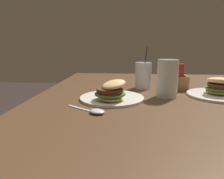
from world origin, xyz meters
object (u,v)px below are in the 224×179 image
Objects in this scene: beer_glass at (167,79)px; spoon at (95,111)px; meal_plate_near at (112,94)px; meal_plate_far at (219,90)px; juice_glass at (143,77)px; condiment_caddy at (177,80)px.

beer_glass reaches higher than spoon.
meal_plate_near is 0.48m from meal_plate_far.
meal_plate_near is at bearing 110.49° from spoon.
meal_plate_near is 0.26m from beer_glass.
meal_plate_far reaches higher than spoon.
condiment_caddy is at bearing 89.80° from juice_glass.
meal_plate_far is at bearing 66.31° from juice_glass.
juice_glass is 0.36m from meal_plate_far.
condiment_caddy is (0.00, 0.17, -0.01)m from juice_glass.
beer_glass reaches higher than meal_plate_far.
meal_plate_near is 0.41m from condiment_caddy.
beer_glass reaches higher than condiment_caddy.
meal_plate_far is at bearing 63.15° from spoon.
juice_glass is at bearing -151.18° from beer_glass.
juice_glass is at bearing -90.20° from condiment_caddy.
condiment_caddy is at bearing -132.60° from meal_plate_far.
spoon is (0.25, -0.28, -0.07)m from beer_glass.
juice_glass is 1.33× the size of spoon.
juice_glass is (-0.18, -0.10, -0.02)m from beer_glass.
meal_plate_near reaches higher than meal_plate_far.
meal_plate_far is (0.15, 0.33, -0.03)m from juice_glass.
beer_glass is 0.77× the size of juice_glass.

